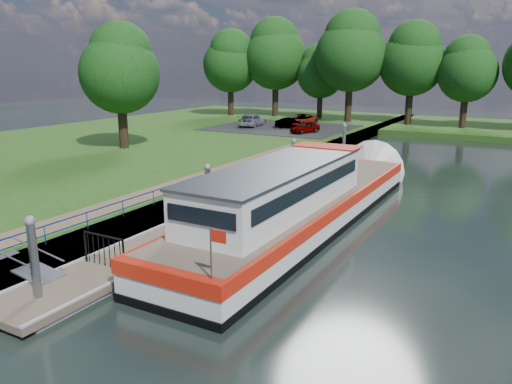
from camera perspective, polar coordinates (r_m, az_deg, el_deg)
The scene contains 17 objects.
ground at distance 17.07m, azimuth -22.11°, elevation -11.62°, with size 160.00×160.00×0.00m, color black.
riverbank at distance 39.51m, azimuth -21.87°, elevation 3.36°, with size 32.00×90.00×0.78m, color #214513.
bank_edge at distance 29.32m, azimuth -2.35°, elevation 0.91°, with size 1.10×90.00×0.78m, color #473D2D.
footpath at distance 24.94m, azimuth -14.48°, elevation -0.96°, with size 1.60×40.00×0.05m, color brown.
carpark at distance 53.15m, azimuth 2.87°, elevation 7.37°, with size 14.00×12.00×0.06m, color black.
blue_fence at distance 20.37m, azimuth -20.83°, elevation -3.35°, with size 0.04×18.04×0.72m.
pontoon at distance 26.45m, azimuth 0.10°, elevation -1.02°, with size 2.50×30.00×0.56m.
mooring_piles at distance 26.18m, azimuth 0.10°, elevation 1.30°, with size 0.30×27.30×3.55m.
gangway at distance 18.49m, azimuth -24.74°, elevation -7.78°, with size 2.58×1.00×0.92m.
gate_panel at distance 17.95m, azimuth -17.01°, elevation -5.92°, with size 1.85×0.05×1.15m.
barge at distance 23.26m, azimuth 5.89°, elevation -0.92°, with size 4.36×21.15×4.78m.
horizon_trees at distance 59.66m, azimuth 16.13°, elevation 14.47°, with size 54.38×10.03×12.87m.
bank_tree_a at distance 40.87m, azimuth -15.27°, elevation 13.59°, with size 6.12×6.12×9.72m.
car_a at distance 48.81m, azimuth 5.61°, elevation 7.40°, with size 1.30×3.24×1.10m, color #999999.
car_b at distance 52.30m, azimuth 3.97°, elevation 7.86°, with size 1.12×3.20×1.06m, color #999999.
car_c at distance 53.96m, azimuth -0.44°, elevation 8.20°, with size 1.78×4.39×1.27m, color #999999.
car_d at distance 53.85m, azimuth 5.10°, elevation 8.15°, with size 2.15×4.67×1.30m, color #999999.
Camera 1 is at (12.41, -9.30, 7.14)m, focal length 35.00 mm.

